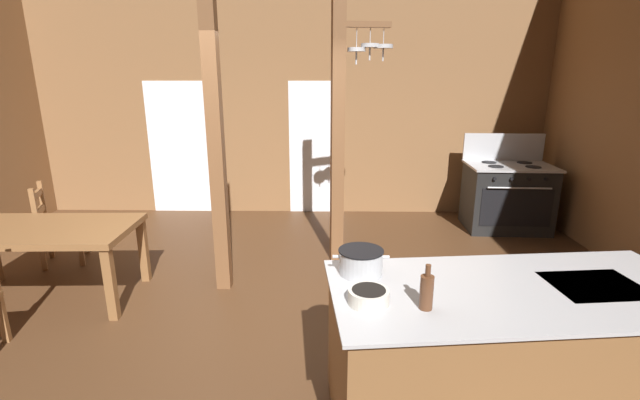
# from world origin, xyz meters

# --- Properties ---
(ground_plane) EXTENTS (8.55, 7.78, 0.10)m
(ground_plane) POSITION_xyz_m (0.00, 0.00, -0.05)
(ground_plane) COLOR #4C301C
(wall_back) EXTENTS (8.55, 0.14, 4.59)m
(wall_back) POSITION_xyz_m (0.00, 3.56, 2.29)
(wall_back) COLOR brown
(wall_back) RESTS_ON ground_plane
(glazed_door_back_left) EXTENTS (1.00, 0.01, 2.05)m
(glazed_door_back_left) POSITION_xyz_m (-1.74, 3.49, 1.02)
(glazed_door_back_left) COLOR white
(glazed_door_back_left) RESTS_ON ground_plane
(glazed_panel_back_right) EXTENTS (0.84, 0.01, 2.05)m
(glazed_panel_back_right) POSITION_xyz_m (0.39, 3.49, 1.02)
(glazed_panel_back_right) COLOR white
(glazed_panel_back_right) RESTS_ON ground_plane
(kitchen_island) EXTENTS (2.24, 1.17, 0.94)m
(kitchen_island) POSITION_xyz_m (1.67, -0.99, 0.47)
(kitchen_island) COLOR brown
(kitchen_island) RESTS_ON ground_plane
(stove_range) EXTENTS (1.17, 0.86, 1.32)m
(stove_range) POSITION_xyz_m (3.11, 2.72, 0.48)
(stove_range) COLOR black
(stove_range) RESTS_ON ground_plane
(support_post_with_pot_rack) EXTENTS (0.67, 0.27, 2.94)m
(support_post_with_pot_rack) POSITION_xyz_m (0.71, 1.57, 1.59)
(support_post_with_pot_rack) COLOR brown
(support_post_with_pot_rack) RESTS_ON ground_plane
(support_post_center) EXTENTS (0.14, 0.14, 2.94)m
(support_post_center) POSITION_xyz_m (-0.50, 0.83, 1.47)
(support_post_center) COLOR brown
(support_post_center) RESTS_ON ground_plane
(dining_table) EXTENTS (1.73, 0.96, 0.74)m
(dining_table) POSITION_xyz_m (-2.15, 0.54, 0.65)
(dining_table) COLOR brown
(dining_table) RESTS_ON ground_plane
(ladderback_chair_near_window) EXTENTS (0.57, 0.57, 0.95)m
(ladderback_chair_near_window) POSITION_xyz_m (-2.56, 1.42, 0.45)
(ladderback_chair_near_window) COLOR olive
(ladderback_chair_near_window) RESTS_ON ground_plane
(stockpot_on_counter) EXTENTS (0.35, 0.28, 0.15)m
(stockpot_on_counter) POSITION_xyz_m (0.78, -0.81, 1.01)
(stockpot_on_counter) COLOR #B7BABF
(stockpot_on_counter) RESTS_ON kitchen_island
(mixing_bowl_on_counter) EXTENTS (0.22, 0.22, 0.08)m
(mixing_bowl_on_counter) POSITION_xyz_m (0.79, -1.18, 0.97)
(mixing_bowl_on_counter) COLOR silver
(mixing_bowl_on_counter) RESTS_ON kitchen_island
(bottle_tall_on_counter) EXTENTS (0.07, 0.07, 0.25)m
(bottle_tall_on_counter) POSITION_xyz_m (1.09, -1.23, 1.03)
(bottle_tall_on_counter) COLOR #56331E
(bottle_tall_on_counter) RESTS_ON kitchen_island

